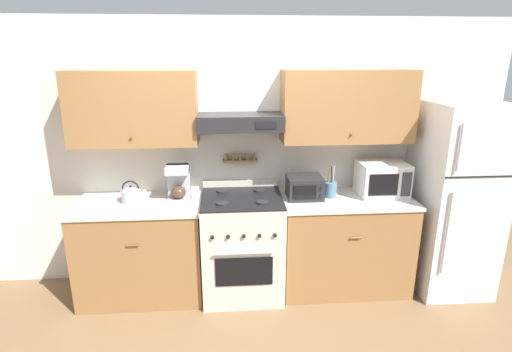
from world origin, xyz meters
TOP-DOWN VIEW (x-y plane):
  - ground_plane at (0.00, 0.00)m, footprint 16.00×16.00m
  - wall_back at (0.02, 0.63)m, footprint 5.20×0.46m
  - counter_left at (-0.94, 0.34)m, footprint 1.14×0.67m
  - counter_right at (0.99, 0.34)m, footprint 1.23×0.67m
  - stove_range at (0.00, 0.31)m, footprint 0.74×0.72m
  - refrigerator at (2.01, 0.29)m, footprint 0.67×0.76m
  - tea_kettle at (-1.00, 0.37)m, footprint 0.23×0.18m
  - coffee_maker at (-0.57, 0.40)m, footprint 0.20×0.20m
  - microwave at (1.34, 0.39)m, footprint 0.44×0.36m
  - utensil_crock at (0.84, 0.37)m, footprint 0.12×0.12m
  - toaster_oven at (0.59, 0.37)m, footprint 0.32×0.31m

SIDE VIEW (x-z plane):
  - ground_plane at x=0.00m, z-range 0.00..0.00m
  - counter_right at x=0.99m, z-range 0.00..0.93m
  - counter_left at x=-0.94m, z-range 0.00..0.93m
  - stove_range at x=0.00m, z-range -0.03..1.00m
  - refrigerator at x=2.01m, z-range 0.00..1.82m
  - tea_kettle at x=-1.00m, z-range 0.90..1.11m
  - utensil_crock at x=0.84m, z-range 0.86..1.15m
  - toaster_oven at x=0.59m, z-range 0.93..1.13m
  - microwave at x=1.34m, z-range 0.93..1.24m
  - coffee_maker at x=-0.57m, z-range 0.92..1.26m
  - wall_back at x=0.02m, z-range 0.16..2.71m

